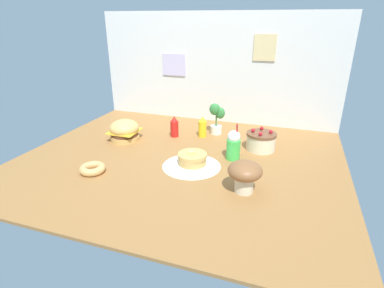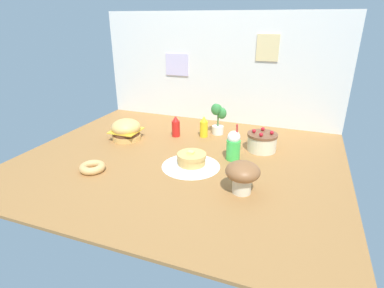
# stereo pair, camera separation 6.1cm
# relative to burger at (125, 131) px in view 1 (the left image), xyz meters

# --- Properties ---
(ground_plane) EXTENTS (2.35, 1.99, 0.02)m
(ground_plane) POSITION_rel_burger_xyz_m (0.58, -0.20, -0.10)
(ground_plane) COLOR #9E6B38
(back_wall) EXTENTS (2.35, 0.04, 1.04)m
(back_wall) POSITION_rel_burger_xyz_m (0.58, 0.79, 0.44)
(back_wall) COLOR silver
(back_wall) RESTS_ON ground_plane
(doily_mat) EXTENTS (0.41, 0.41, 0.00)m
(doily_mat) POSITION_rel_burger_xyz_m (0.71, -0.30, -0.08)
(doily_mat) COLOR white
(doily_mat) RESTS_ON ground_plane
(burger) EXTENTS (0.25, 0.25, 0.18)m
(burger) POSITION_rel_burger_xyz_m (0.00, 0.00, 0.00)
(burger) COLOR #DBA859
(burger) RESTS_ON ground_plane
(pancake_stack) EXTENTS (0.32, 0.32, 0.11)m
(pancake_stack) POSITION_rel_burger_xyz_m (0.71, -0.29, -0.04)
(pancake_stack) COLOR white
(pancake_stack) RESTS_ON doily_mat
(layer_cake) EXTENTS (0.23, 0.23, 0.17)m
(layer_cake) POSITION_rel_burger_xyz_m (1.13, 0.16, -0.01)
(layer_cake) COLOR beige
(layer_cake) RESTS_ON ground_plane
(ketchup_bottle) EXTENTS (0.07, 0.07, 0.19)m
(ketchup_bottle) POSITION_rel_burger_xyz_m (0.37, 0.22, 0.00)
(ketchup_bottle) COLOR red
(ketchup_bottle) RESTS_ON ground_plane
(mustard_bottle) EXTENTS (0.07, 0.07, 0.19)m
(mustard_bottle) POSITION_rel_burger_xyz_m (0.61, 0.29, 0.00)
(mustard_bottle) COLOR yellow
(mustard_bottle) RESTS_ON ground_plane
(cream_soda_cup) EXTENTS (0.10, 0.10, 0.28)m
(cream_soda_cup) POSITION_rel_burger_xyz_m (0.96, -0.08, 0.03)
(cream_soda_cup) COLOR green
(cream_soda_cup) RESTS_ON ground_plane
(donut_pink_glaze) EXTENTS (0.17, 0.17, 0.05)m
(donut_pink_glaze) POSITION_rel_burger_xyz_m (0.10, -0.60, -0.06)
(donut_pink_glaze) COLOR tan
(donut_pink_glaze) RESTS_ON ground_plane
(potted_plant) EXTENTS (0.13, 0.12, 0.29)m
(potted_plant) POSITION_rel_burger_xyz_m (0.70, 0.40, 0.07)
(potted_plant) COLOR white
(potted_plant) RESTS_ON ground_plane
(mushroom_stool) EXTENTS (0.21, 0.21, 0.20)m
(mushroom_stool) POSITION_rel_burger_xyz_m (1.12, -0.52, 0.04)
(mushroom_stool) COLOR beige
(mushroom_stool) RESTS_ON ground_plane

